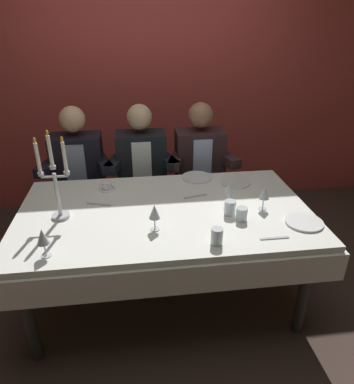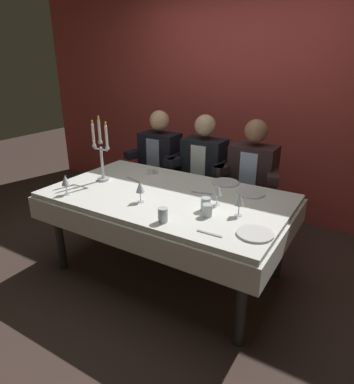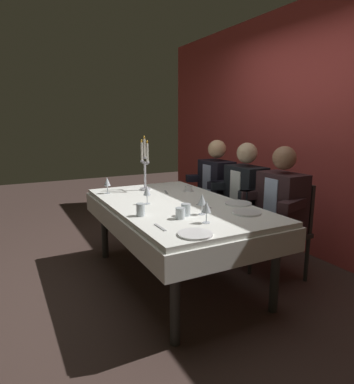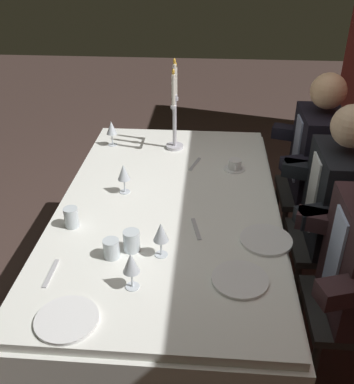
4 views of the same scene
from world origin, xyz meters
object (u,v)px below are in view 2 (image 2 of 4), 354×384
wine_glass_3 (65,181)px  seated_diner_1 (204,164)px  water_tumbler_1 (208,210)px  seated_diner_0 (160,157)px  candelabra (101,155)px  seated_diner_2 (253,173)px  dinner_plate_1 (225,183)px  wine_glass_1 (239,200)px  wine_glass_2 (140,188)px  dinner_plate_0 (250,193)px  dining_table (167,207)px  wine_glass_0 (217,190)px  dinner_plate_2 (255,234)px  coffee_cup_0 (152,171)px  water_tumbler_2 (163,215)px  water_tumbler_0 (206,204)px

wine_glass_3 → seated_diner_1: seated_diner_1 is taller
water_tumbler_1 → seated_diner_0: seated_diner_0 is taller
seated_diner_0 → seated_diner_1: same height
candelabra → seated_diner_2: bearing=40.6°
dinner_plate_1 → water_tumbler_1: (0.16, -0.67, 0.04)m
wine_glass_1 → wine_glass_2: 0.74m
dinner_plate_0 → dinner_plate_1: (-0.27, 0.13, 0.00)m
dining_table → seated_diner_1: (-0.12, 0.89, 0.11)m
wine_glass_0 → wine_glass_1: (0.21, -0.09, 0.00)m
seated_diner_0 → seated_diner_2: 1.06m
dining_table → wine_glass_1: bearing=-7.1°
dinner_plate_1 → water_tumbler_1: size_ratio=2.75×
dinner_plate_2 → seated_diner_1: (-0.95, 1.17, -0.01)m
wine_glass_2 → coffee_cup_0: bearing=117.6°
coffee_cup_0 → wine_glass_2: bearing=-62.4°
water_tumbler_2 → dinner_plate_1: bearing=86.8°
dinner_plate_1 → dinner_plate_2: bearing=-54.8°
seated_diner_1 → seated_diner_2: same height
seated_diner_0 → wine_glass_2: bearing=-62.7°
dining_table → wine_glass_2: (-0.08, -0.24, 0.23)m
candelabra → dinner_plate_0: bearing=16.3°
water_tumbler_2 → seated_diner_0: (-0.91, 1.32, -0.05)m
wine_glass_1 → seated_diner_1: seated_diner_1 is taller
water_tumbler_2 → seated_diner_0: 1.60m
candelabra → dinner_plate_0: size_ratio=2.49×
water_tumbler_0 → seated_diner_2: 1.01m
seated_diner_1 → candelabra: bearing=-120.8°
water_tumbler_1 → dining_table: bearing=156.8°
seated_diner_0 → water_tumbler_2: bearing=-55.4°
water_tumbler_2 → seated_diner_1: seated_diner_1 is taller
wine_glass_1 → seated_diner_0: 1.62m
dinner_plate_1 → wine_glass_2: size_ratio=1.43×
wine_glass_1 → seated_diner_2: size_ratio=0.13×
seated_diner_2 → seated_diner_1: bearing=180.0°
water_tumbler_0 → seated_diner_2: seated_diner_2 is taller
wine_glass_1 → candelabra: bearing=177.4°
water_tumbler_2 → wine_glass_2: bearing=149.9°
wine_glass_1 → water_tumbler_1: wine_glass_1 is taller
wine_glass_1 → seated_diner_1: bearing=128.1°
wine_glass_3 → water_tumbler_0: wine_glass_3 is taller
wine_glass_0 → wine_glass_2: same height
dining_table → wine_glass_2: bearing=-108.6°
wine_glass_2 → seated_diner_0: seated_diner_0 is taller
wine_glass_3 → wine_glass_2: bearing=17.5°
dining_table → water_tumbler_0: water_tumbler_0 is taller
candelabra → dinner_plate_2: (1.49, -0.26, -0.22)m
dining_table → seated_diner_0: seated_diner_0 is taller
dinner_plate_1 → wine_glass_2: wine_glass_2 is taller
dinner_plate_2 → coffee_cup_0: 1.38m
dinner_plate_1 → coffee_cup_0: size_ratio=1.77×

